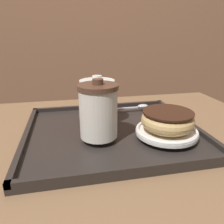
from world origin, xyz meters
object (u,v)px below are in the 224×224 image
coffee_cup_front (98,111)px  donut_chocolate_glazed (167,120)px  coffee_cup_rear (98,100)px  spoon (138,107)px

coffee_cup_front → donut_chocolate_glazed: size_ratio=1.09×
coffee_cup_front → coffee_cup_rear: coffee_cup_front is taller
donut_chocolate_glazed → spoon: (-0.01, 0.20, -0.03)m
coffee_cup_front → spoon: size_ratio=1.05×
coffee_cup_rear → coffee_cup_front: bearing=-97.1°
coffee_cup_rear → spoon: 0.17m
spoon → coffee_cup_front: bearing=-132.7°
coffee_cup_rear → spoon: (0.14, 0.07, -0.05)m
coffee_cup_front → coffee_cup_rear: (0.01, 0.11, -0.01)m
coffee_cup_front → coffee_cup_rear: 0.11m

